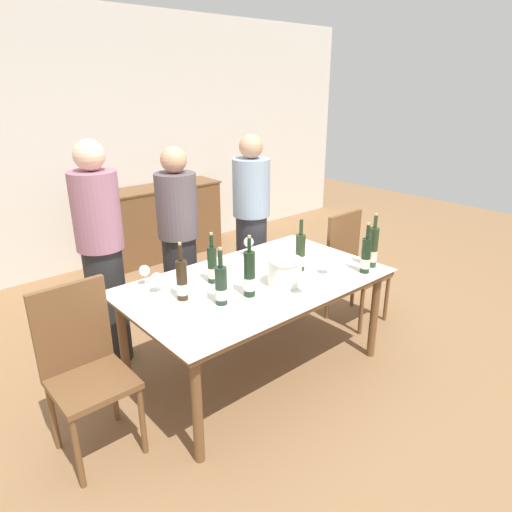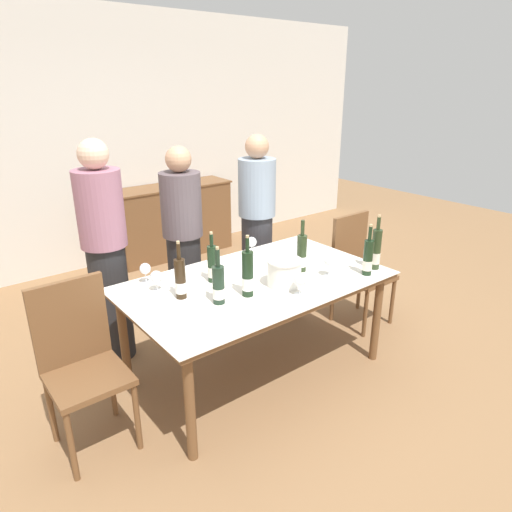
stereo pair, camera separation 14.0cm
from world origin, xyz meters
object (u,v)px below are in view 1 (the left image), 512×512
at_px(person_guest_right, 251,226).
at_px(wine_glass_1, 144,272).
at_px(wine_bottle_4, 373,248).
at_px(wine_bottle_5, 300,253).
at_px(ice_bucket, 285,271).
at_px(dining_table, 256,288).
at_px(sideboard_cabinet, 163,222).
at_px(wine_glass_2, 328,260).
at_px(wine_bottle_2, 182,281).
at_px(wine_bottle_3, 249,275).
at_px(wine_glass_0, 249,243).
at_px(wine_glass_4, 157,279).
at_px(wine_bottle_6, 366,256).
at_px(wine_glass_3, 302,280).
at_px(person_host, 102,258).
at_px(chair_right_end, 351,261).
at_px(person_guest_left, 179,243).
at_px(chair_left_end, 83,361).
at_px(wine_bottle_1, 221,286).
at_px(wine_bottle_0, 212,265).

bearing_deg(person_guest_right, wine_glass_1, -163.24).
xyz_separation_m(wine_bottle_4, wine_bottle_5, (-0.45, 0.30, -0.01)).
bearing_deg(ice_bucket, dining_table, 118.52).
height_order(sideboard_cabinet, dining_table, sideboard_cabinet).
relative_size(dining_table, ice_bucket, 7.57).
relative_size(dining_table, wine_bottle_5, 4.75).
bearing_deg(wine_glass_2, wine_bottle_2, 161.04).
bearing_deg(wine_bottle_3, wine_glass_0, 50.11).
distance_m(wine_glass_4, person_guest_right, 1.38).
height_order(ice_bucket, wine_bottle_4, wine_bottle_4).
height_order(wine_glass_2, person_guest_right, person_guest_right).
distance_m(sideboard_cabinet, wine_bottle_3, 2.92).
xyz_separation_m(sideboard_cabinet, wine_bottle_2, (-1.29, -2.50, 0.43)).
bearing_deg(wine_bottle_6, wine_glass_1, 147.13).
xyz_separation_m(wine_glass_3, person_host, (-0.80, 1.21, 0.00)).
bearing_deg(wine_glass_1, chair_right_end, -10.59).
xyz_separation_m(wine_bottle_5, wine_glass_2, (0.09, -0.19, -0.02)).
bearing_deg(wine_bottle_3, wine_bottle_4, -12.31).
distance_m(wine_glass_0, chair_right_end, 1.03).
height_order(wine_bottle_5, wine_glass_0, wine_bottle_5).
relative_size(wine_bottle_2, person_guest_left, 0.24).
bearing_deg(wine_bottle_4, wine_bottle_3, 167.69).
relative_size(chair_left_end, person_host, 0.60).
distance_m(wine_bottle_3, wine_bottle_6, 0.91).
xyz_separation_m(wine_glass_2, wine_glass_4, (-1.07, 0.53, -0.01)).
bearing_deg(wine_bottle_3, wine_bottle_5, 8.66).
height_order(wine_bottle_3, person_guest_right, person_guest_right).
height_order(wine_bottle_4, person_guest_left, person_guest_left).
relative_size(wine_bottle_1, wine_bottle_2, 0.97).
height_order(wine_bottle_3, chair_right_end, wine_bottle_3).
bearing_deg(person_guest_left, dining_table, -86.79).
xyz_separation_m(sideboard_cabinet, wine_bottle_4, (0.07, -2.95, 0.44)).
distance_m(wine_bottle_0, wine_glass_0, 0.57).
relative_size(wine_bottle_3, wine_glass_3, 2.75).
xyz_separation_m(ice_bucket, wine_glass_4, (-0.71, 0.45, -0.00)).
bearing_deg(wine_glass_0, chair_left_end, -168.12).
distance_m(wine_glass_2, chair_left_end, 1.72).
bearing_deg(sideboard_cabinet, wine_bottle_0, -112.33).
bearing_deg(sideboard_cabinet, wine_bottle_4, -88.60).
relative_size(wine_bottle_4, wine_glass_2, 2.62).
relative_size(chair_left_end, person_guest_right, 0.62).
distance_m(wine_bottle_2, wine_glass_3, 0.76).
bearing_deg(dining_table, wine_bottle_5, -10.79).
bearing_deg(chair_left_end, person_guest_left, 35.24).
xyz_separation_m(wine_bottle_0, wine_glass_3, (0.32, -0.53, -0.02)).
distance_m(chair_right_end, person_host, 2.10).
bearing_deg(wine_glass_0, wine_glass_3, -104.67).
xyz_separation_m(wine_glass_2, person_host, (-1.18, 1.11, -0.00)).
height_order(ice_bucket, wine_bottle_0, wine_bottle_0).
xyz_separation_m(sideboard_cabinet, chair_left_end, (-1.95, -2.49, 0.13)).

